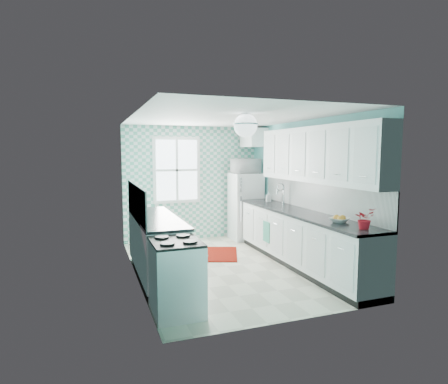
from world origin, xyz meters
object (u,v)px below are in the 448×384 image
object	(u,v)px
stove	(176,275)
fruit_bowl	(339,220)
sink	(275,205)
microwave	(246,166)
potted_plant	(365,219)
ceiling_light	(246,125)
fridge	(245,206)

from	to	relation	value
stove	fruit_bowl	size ratio (longest dim) A/B	3.27
stove	fruit_bowl	distance (m)	2.45
sink	microwave	xyz separation A→B (m)	(-0.09, 1.22, 0.70)
stove	sink	bearing A→B (deg)	43.84
potted_plant	ceiling_light	bearing A→B (deg)	136.57
stove	sink	xyz separation A→B (m)	(2.40, 2.05, 0.47)
fridge	ceiling_light	bearing A→B (deg)	-116.37
microwave	fridge	bearing A→B (deg)	50.72
microwave	ceiling_light	bearing A→B (deg)	62.69
fridge	potted_plant	size ratio (longest dim) A/B	5.24
stove	microwave	world-z (taller)	microwave
stove	potted_plant	distance (m)	2.52
fridge	microwave	size ratio (longest dim) A/B	2.55
fridge	potted_plant	world-z (taller)	fridge
ceiling_light	sink	xyz separation A→B (m)	(1.20, 1.35, -1.39)
fruit_bowl	microwave	distance (m)	3.26
stove	sink	world-z (taller)	sink
stove	microwave	bearing A→B (deg)	58.16
fruit_bowl	ceiling_light	bearing A→B (deg)	152.67
potted_plant	microwave	distance (m)	3.75
ceiling_light	microwave	xyz separation A→B (m)	(1.11, 2.57, -0.69)
sink	fruit_bowl	bearing A→B (deg)	-89.82
ceiling_light	sink	bearing A→B (deg)	48.23
sink	fruit_bowl	world-z (taller)	sink
stove	microwave	size ratio (longest dim) A/B	1.52
sink	microwave	size ratio (longest dim) A/B	0.92
fruit_bowl	fridge	bearing A→B (deg)	91.62
ceiling_light	fridge	distance (m)	3.22
fruit_bowl	potted_plant	size ratio (longest dim) A/B	0.95
ceiling_light	stove	size ratio (longest dim) A/B	0.40
microwave	sink	bearing A→B (deg)	90.43
potted_plant	stove	bearing A→B (deg)	169.81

